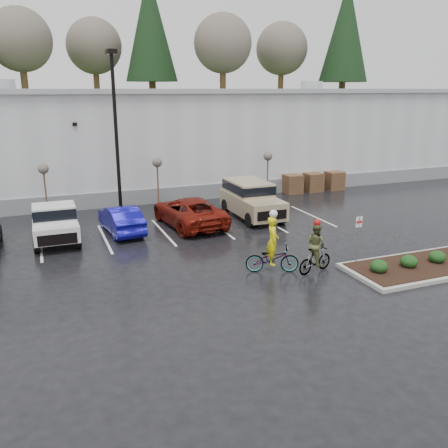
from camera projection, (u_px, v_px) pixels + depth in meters
name	position (u px, v px, depth m)	size (l,w,h in m)	color
ground	(277.00, 281.00, 18.43)	(120.00, 120.00, 0.00)	black
warehouse	(148.00, 136.00, 37.10)	(60.50, 15.50, 7.20)	#B9BBBE
wooded_ridge	(107.00, 124.00, 57.87)	(80.00, 25.00, 6.00)	#2C421B
lamppost	(115.00, 117.00, 26.20)	(0.50, 1.00, 9.22)	black
sapling_west	(43.00, 172.00, 26.50)	(0.60, 0.60, 3.20)	brown
sapling_mid	(157.00, 165.00, 28.78)	(0.60, 0.60, 3.20)	brown
sapling_east	(268.00, 159.00, 31.42)	(0.60, 0.60, 3.20)	brown
pallet_stack_a	(292.00, 184.00, 33.76)	(1.20, 1.20, 1.35)	brown
pallet_stack_b	(313.00, 182.00, 34.36)	(1.20, 1.20, 1.35)	brown
pallet_stack_c	(334.00, 180.00, 34.99)	(1.20, 1.20, 1.35)	brown
curb_island	(436.00, 264.00, 19.98)	(8.00, 3.00, 0.15)	gray
mulch_bed	(436.00, 262.00, 19.95)	(7.60, 2.60, 0.04)	black
shrub_a	(379.00, 266.00, 18.83)	(0.70, 0.70, 0.52)	black
shrub_b	(409.00, 261.00, 19.36)	(0.70, 0.70, 0.52)	black
shrub_c	(437.00, 257.00, 19.88)	(0.70, 0.70, 0.52)	black
fire_lane_sign	(358.00, 235.00, 19.56)	(0.30, 0.05, 2.20)	gray
pickup_white	(54.00, 220.00, 23.31)	(2.10, 5.20, 1.96)	silver
car_blue	(121.00, 219.00, 24.52)	(1.51, 4.32, 1.42)	#0F0C89
car_red	(189.00, 211.00, 25.74)	(2.60, 5.65, 1.57)	maroon
suv_tan	(252.00, 200.00, 27.27)	(2.20, 5.10, 2.06)	tan
cyclist_hivis	(272.00, 253.00, 19.15)	(2.28, 1.48, 2.61)	#3F3F44
cyclist_olive	(315.00, 253.00, 19.10)	(1.79, 0.94, 2.24)	#3F3F44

